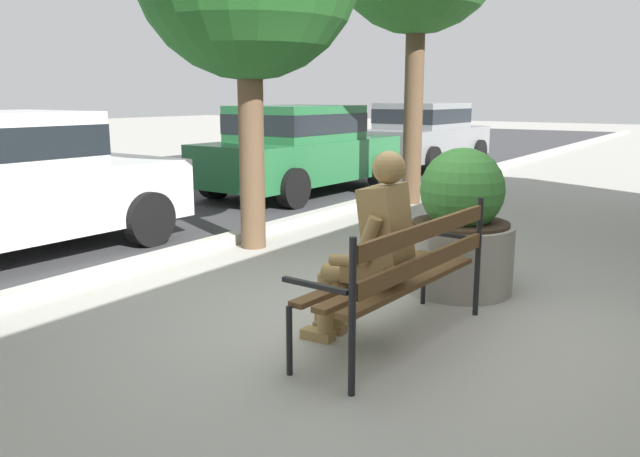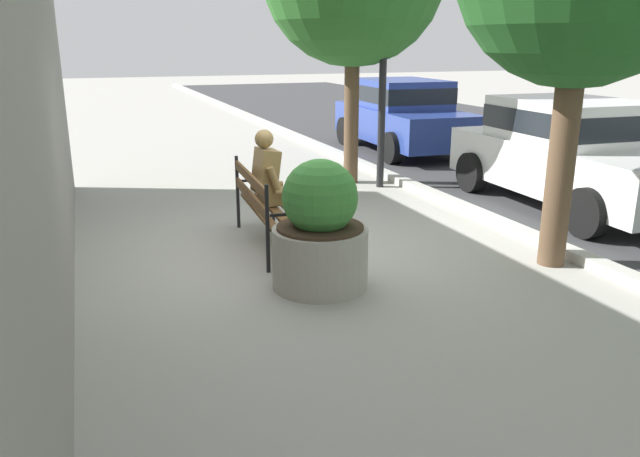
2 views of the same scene
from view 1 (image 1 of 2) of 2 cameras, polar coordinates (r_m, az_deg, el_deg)
ground_plane at (r=4.97m, az=6.72°, el=-8.59°), size 80.00×80.00×0.00m
curb_stone at (r=6.72m, az=-15.86°, el=-3.04°), size 60.00×0.20×0.12m
park_bench at (r=4.47m, az=7.54°, el=-3.64°), size 1.83×0.63×0.95m
bronze_statue_seated at (r=4.41m, az=4.26°, el=-2.11°), size 0.62×0.79×1.37m
concrete_planter at (r=5.81m, az=12.41°, el=-0.03°), size 0.95×0.95×1.28m
parked_car_green at (r=11.39m, az=-1.81°, el=7.28°), size 4.16×2.03×1.56m
parked_car_grey at (r=15.88m, az=9.24°, el=8.39°), size 4.16×2.03×1.56m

